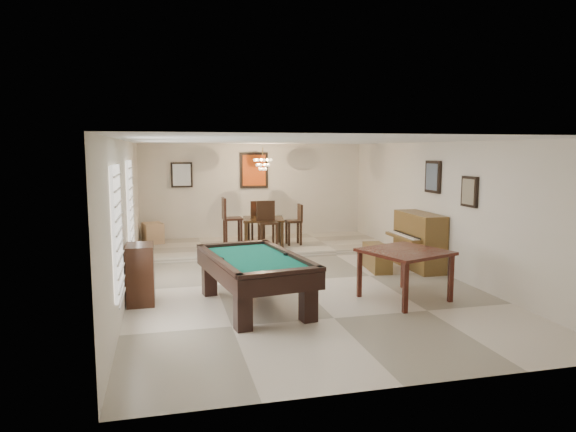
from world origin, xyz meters
name	(u,v)px	position (x,y,z in m)	size (l,w,h in m)	color
ground_plane	(296,281)	(0.00, 0.00, -0.01)	(6.00, 9.00, 0.02)	beige
wall_back	(254,192)	(0.00, 4.50, 1.30)	(6.00, 0.04, 2.60)	silver
wall_front	(408,264)	(0.00, -4.50, 1.30)	(6.00, 0.04, 2.60)	silver
wall_left	(127,217)	(-3.00, 0.00, 1.30)	(0.04, 9.00, 2.60)	silver
wall_right	(441,208)	(3.00, 0.00, 1.30)	(0.04, 9.00, 2.60)	silver
ceiling	(296,141)	(0.00, 0.00, 2.60)	(6.00, 9.00, 0.04)	white
dining_step	(263,246)	(0.00, 3.25, 0.06)	(6.00, 2.50, 0.12)	beige
window_left_front	(117,231)	(-2.97, -2.20, 1.40)	(0.06, 1.00, 1.70)	white
window_left_rear	(130,207)	(-2.97, 0.60, 1.40)	(0.06, 1.00, 1.70)	white
pool_table	(255,282)	(-1.03, -1.43, 0.39)	(1.27, 2.35, 0.78)	black
square_table	(404,275)	(1.43, -1.61, 0.41)	(1.19, 1.19, 0.82)	#35140D
upright_piano	(413,241)	(2.59, 0.35, 0.58)	(0.78, 1.39, 1.16)	brown
piano_bench	(377,258)	(1.83, 0.43, 0.26)	(0.36, 0.93, 0.52)	brown
apothecary_chest	(140,274)	(-2.77, -0.81, 0.48)	(0.42, 0.64, 0.95)	black
dining_table	(263,230)	(-0.04, 2.96, 0.52)	(0.97, 0.97, 0.80)	black
flower_vase	(263,209)	(-0.04, 2.96, 1.03)	(0.13, 0.13, 0.21)	red
dining_chair_south	(268,227)	(-0.08, 2.26, 0.70)	(0.43, 0.43, 1.15)	black
dining_chair_north	(256,221)	(-0.09, 3.66, 0.65)	(0.39, 0.39, 1.05)	black
dining_chair_west	(233,223)	(-0.79, 2.95, 0.72)	(0.44, 0.44, 1.20)	black
dining_chair_east	(293,224)	(0.72, 2.97, 0.62)	(0.37, 0.37, 1.00)	black
corner_bench	(153,233)	(-2.66, 4.02, 0.37)	(0.45, 0.56, 0.50)	tan
chandelier	(263,160)	(0.00, 3.20, 2.20)	(0.44, 0.44, 0.60)	#FFE5B2
back_painting	(254,170)	(0.00, 4.46, 1.90)	(0.75, 0.06, 0.95)	#D84C14
back_mirror	(182,175)	(-1.90, 4.46, 1.80)	(0.55, 0.06, 0.65)	white
right_picture_upper	(433,177)	(2.96, 0.30, 1.90)	(0.06, 0.55, 0.65)	slate
right_picture_lower	(470,192)	(2.96, -1.00, 1.70)	(0.06, 0.45, 0.55)	gray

